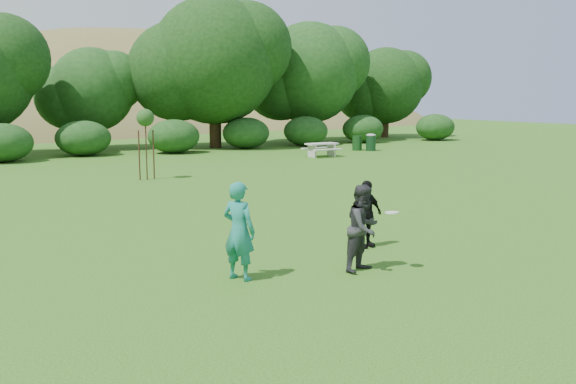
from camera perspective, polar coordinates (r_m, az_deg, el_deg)
name	(u,v)px	position (r m, az deg, el deg)	size (l,w,h in m)	color
ground	(366,264)	(13.16, 6.96, -6.41)	(120.00, 120.00, 0.00)	#19470C
player_teal	(239,231)	(11.86, -4.38, -3.46)	(0.67, 0.44, 1.84)	#1A776B
player_grey	(364,228)	(12.53, 6.76, -3.19)	(0.83, 0.64, 1.70)	#2A2A2D
player_black	(365,214)	(14.48, 6.89, -1.95)	(0.89, 0.37, 1.52)	black
trash_can_near	(357,143)	(39.82, 6.16, 4.34)	(0.60, 0.60, 0.90)	#153C18
frisbee	(392,213)	(12.49, 9.22, -1.81)	(0.27, 0.27, 0.04)	white
sapling	(145,120)	(26.35, -12.57, 6.30)	(0.70, 0.70, 2.85)	#392216
picnic_table	(322,147)	(35.56, 3.02, 3.98)	(1.80, 1.48, 0.76)	#BBB8AD
trash_can_lidded	(371,142)	(39.65, 7.38, 4.44)	(0.60, 0.60, 1.05)	#12331A
tree_row	(106,70)	(40.19, -15.90, 10.42)	(53.92, 10.38, 9.62)	#3A2616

